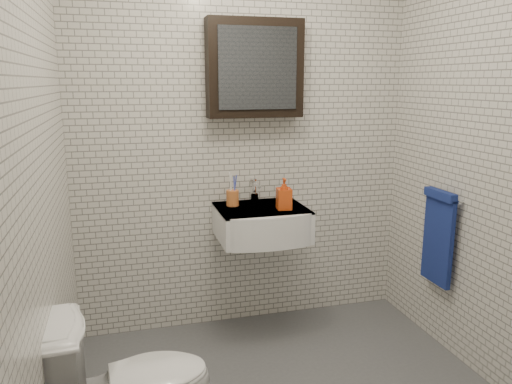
% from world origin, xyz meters
% --- Properties ---
extents(room_shell, '(2.22, 2.02, 2.51)m').
position_xyz_m(room_shell, '(0.00, 0.00, 1.47)').
color(room_shell, silver).
rests_on(room_shell, ground).
extents(washbasin, '(0.55, 0.50, 0.20)m').
position_xyz_m(washbasin, '(0.05, 0.73, 0.76)').
color(washbasin, white).
rests_on(washbasin, room_shell).
extents(faucet, '(0.06, 0.20, 0.15)m').
position_xyz_m(faucet, '(0.05, 0.93, 0.92)').
color(faucet, silver).
rests_on(faucet, washbasin).
extents(mirror_cabinet, '(0.60, 0.15, 0.60)m').
position_xyz_m(mirror_cabinet, '(0.05, 0.93, 1.70)').
color(mirror_cabinet, black).
rests_on(mirror_cabinet, room_shell).
extents(towel_rail, '(0.09, 0.30, 0.58)m').
position_xyz_m(towel_rail, '(1.04, 0.35, 0.72)').
color(towel_rail, silver).
rests_on(towel_rail, room_shell).
extents(toothbrush_cup, '(0.10, 0.10, 0.22)m').
position_xyz_m(toothbrush_cup, '(-0.11, 0.87, 0.90)').
color(toothbrush_cup, '#C86A32').
rests_on(toothbrush_cup, washbasin).
extents(soap_bottle, '(0.10, 0.10, 0.19)m').
position_xyz_m(soap_bottle, '(0.17, 0.69, 0.95)').
color(soap_bottle, orange).
rests_on(soap_bottle, washbasin).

